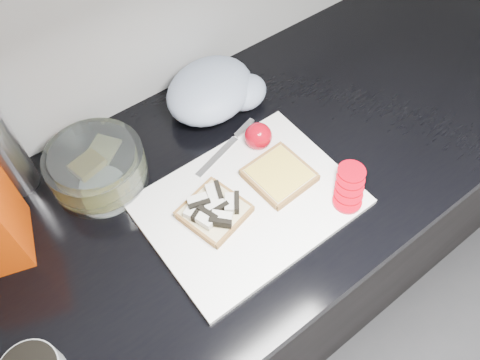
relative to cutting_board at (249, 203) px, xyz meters
The scene contains 12 objects.
base_cabinet 0.50m from the cutting_board, 147.24° to the left, with size 3.50×0.60×0.86m, color black.
countertop 0.14m from the cutting_board, 147.24° to the left, with size 3.50×0.64×0.04m, color black.
cutting_board is the anchor object (origin of this frame).
bread_left 0.08m from the cutting_board, 165.03° to the left, with size 0.14×0.14×0.04m.
bread_right 0.08m from the cutting_board, ahead, with size 0.13×0.13×0.02m.
tomato_slices 0.20m from the cutting_board, 29.58° to the right, with size 0.12×0.11×0.02m.
knife 0.16m from the cutting_board, 64.77° to the left, with size 0.18×0.06×0.01m.
tub_lid 0.28m from the cutting_board, 140.02° to the left, with size 0.09×0.09×0.01m, color white.
glass_bowl 0.31m from the cutting_board, 131.17° to the left, with size 0.19×0.19×0.08m.
steel_canister 0.48m from the cutting_board, 136.08° to the left, with size 0.08×0.08×0.19m, color silver.
grocery_bag 0.28m from the cutting_board, 67.81° to the left, with size 0.26×0.23×0.10m.
whole_tomatoes 0.15m from the cutting_board, 44.96° to the left, with size 0.06×0.06×0.06m.
Camera 1 is at (-0.20, 0.74, 1.68)m, focal length 35.00 mm.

